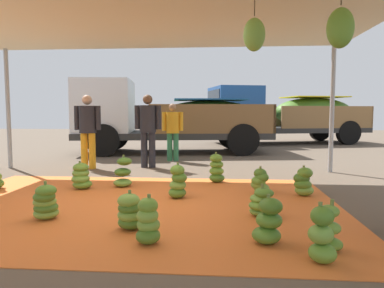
{
  "coord_description": "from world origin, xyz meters",
  "views": [
    {
      "loc": [
        1.34,
        -5.14,
        1.37
      ],
      "look_at": [
        0.78,
        1.69,
        0.76
      ],
      "focal_mm": 34.2,
      "sensor_mm": 36.0,
      "label": 1
    }
  ],
  "objects_px": {
    "banana_bunch_4": "(217,169)",
    "banana_bunch_12": "(130,212)",
    "banana_bunch_1": "(322,237)",
    "cargo_truck_far": "(283,114)",
    "cargo_truck_main": "(166,117)",
    "banana_bunch_7": "(261,203)",
    "banana_bunch_10": "(45,203)",
    "worker_2": "(173,128)",
    "banana_bunch_3": "(148,222)",
    "banana_bunch_6": "(260,182)",
    "banana_bunch_14": "(123,173)",
    "banana_bunch_0": "(268,222)",
    "banana_bunch_5": "(81,177)",
    "banana_bunch_11": "(330,230)",
    "worker_0": "(88,126)",
    "banana_bunch_2": "(303,182)",
    "worker_1": "(148,125)",
    "banana_bunch_13": "(178,183)"
  },
  "relations": [
    {
      "from": "banana_bunch_4",
      "to": "banana_bunch_12",
      "type": "distance_m",
      "value": 3.09
    },
    {
      "from": "banana_bunch_1",
      "to": "cargo_truck_far",
      "type": "height_order",
      "value": "cargo_truck_far"
    },
    {
      "from": "cargo_truck_main",
      "to": "banana_bunch_7",
      "type": "bearing_deg",
      "value": -72.09
    },
    {
      "from": "banana_bunch_1",
      "to": "banana_bunch_10",
      "type": "xyz_separation_m",
      "value": [
        -3.11,
        1.08,
        -0.03
      ]
    },
    {
      "from": "cargo_truck_main",
      "to": "worker_2",
      "type": "relative_size",
      "value": 4.12
    },
    {
      "from": "banana_bunch_3",
      "to": "banana_bunch_6",
      "type": "height_order",
      "value": "banana_bunch_3"
    },
    {
      "from": "banana_bunch_14",
      "to": "cargo_truck_far",
      "type": "height_order",
      "value": "cargo_truck_far"
    },
    {
      "from": "banana_bunch_6",
      "to": "banana_bunch_3",
      "type": "bearing_deg",
      "value": -119.86
    },
    {
      "from": "banana_bunch_7",
      "to": "banana_bunch_14",
      "type": "height_order",
      "value": "banana_bunch_14"
    },
    {
      "from": "banana_bunch_1",
      "to": "banana_bunch_10",
      "type": "bearing_deg",
      "value": 160.85
    },
    {
      "from": "banana_bunch_0",
      "to": "cargo_truck_far",
      "type": "bearing_deg",
      "value": 80.08
    },
    {
      "from": "banana_bunch_4",
      "to": "banana_bunch_5",
      "type": "xyz_separation_m",
      "value": [
        -2.37,
        -0.83,
        -0.04
      ]
    },
    {
      "from": "banana_bunch_11",
      "to": "worker_0",
      "type": "bearing_deg",
      "value": 131.0
    },
    {
      "from": "banana_bunch_2",
      "to": "banana_bunch_14",
      "type": "xyz_separation_m",
      "value": [
        -3.11,
        0.44,
        0.03
      ]
    },
    {
      "from": "banana_bunch_3",
      "to": "banana_bunch_7",
      "type": "xyz_separation_m",
      "value": [
        1.27,
        1.09,
        -0.05
      ]
    },
    {
      "from": "worker_2",
      "to": "banana_bunch_4",
      "type": "bearing_deg",
      "value": -67.3
    },
    {
      "from": "cargo_truck_main",
      "to": "worker_1",
      "type": "relative_size",
      "value": 3.69
    },
    {
      "from": "banana_bunch_10",
      "to": "banana_bunch_11",
      "type": "distance_m",
      "value": 3.37
    },
    {
      "from": "banana_bunch_5",
      "to": "banana_bunch_3",
      "type": "bearing_deg",
      "value": -56.05
    },
    {
      "from": "banana_bunch_10",
      "to": "banana_bunch_12",
      "type": "relative_size",
      "value": 1.07
    },
    {
      "from": "banana_bunch_4",
      "to": "cargo_truck_main",
      "type": "relative_size",
      "value": 0.09
    },
    {
      "from": "banana_bunch_12",
      "to": "banana_bunch_14",
      "type": "xyz_separation_m",
      "value": [
        -0.73,
        2.35,
        0.05
      ]
    },
    {
      "from": "banana_bunch_13",
      "to": "banana_bunch_14",
      "type": "xyz_separation_m",
      "value": [
        -1.09,
        0.78,
        -0.0
      ]
    },
    {
      "from": "banana_bunch_13",
      "to": "banana_bunch_14",
      "type": "height_order",
      "value": "banana_bunch_14"
    },
    {
      "from": "banana_bunch_6",
      "to": "worker_1",
      "type": "height_order",
      "value": "worker_1"
    },
    {
      "from": "cargo_truck_main",
      "to": "worker_0",
      "type": "distance_m",
      "value": 3.89
    },
    {
      "from": "worker_0",
      "to": "worker_2",
      "type": "distance_m",
      "value": 2.4
    },
    {
      "from": "banana_bunch_2",
      "to": "banana_bunch_12",
      "type": "distance_m",
      "value": 3.05
    },
    {
      "from": "banana_bunch_1",
      "to": "banana_bunch_0",
      "type": "bearing_deg",
      "value": 131.81
    },
    {
      "from": "banana_bunch_5",
      "to": "cargo_truck_main",
      "type": "bearing_deg",
      "value": 84.42
    },
    {
      "from": "banana_bunch_4",
      "to": "banana_bunch_12",
      "type": "xyz_separation_m",
      "value": [
        -0.95,
        -2.94,
        -0.06
      ]
    },
    {
      "from": "banana_bunch_12",
      "to": "cargo_truck_far",
      "type": "distance_m",
      "value": 12.63
    },
    {
      "from": "banana_bunch_10",
      "to": "cargo_truck_main",
      "type": "distance_m",
      "value": 7.87
    },
    {
      "from": "worker_0",
      "to": "banana_bunch_2",
      "type": "bearing_deg",
      "value": -29.1
    },
    {
      "from": "banana_bunch_4",
      "to": "worker_2",
      "type": "bearing_deg",
      "value": 112.7
    },
    {
      "from": "banana_bunch_0",
      "to": "banana_bunch_3",
      "type": "xyz_separation_m",
      "value": [
        -1.24,
        -0.1,
        0.0
      ]
    },
    {
      "from": "banana_bunch_1",
      "to": "banana_bunch_4",
      "type": "bearing_deg",
      "value": 104.96
    },
    {
      "from": "banana_bunch_14",
      "to": "banana_bunch_0",
      "type": "bearing_deg",
      "value": -49.81
    },
    {
      "from": "banana_bunch_6",
      "to": "banana_bunch_7",
      "type": "height_order",
      "value": "banana_bunch_6"
    },
    {
      "from": "banana_bunch_1",
      "to": "worker_1",
      "type": "bearing_deg",
      "value": 116.07
    },
    {
      "from": "banana_bunch_0",
      "to": "banana_bunch_7",
      "type": "relative_size",
      "value": 1.19
    },
    {
      "from": "banana_bunch_2",
      "to": "banana_bunch_13",
      "type": "bearing_deg",
      "value": -170.36
    },
    {
      "from": "banana_bunch_2",
      "to": "banana_bunch_3",
      "type": "relative_size",
      "value": 0.95
    },
    {
      "from": "banana_bunch_13",
      "to": "worker_1",
      "type": "distance_m",
      "value": 3.44
    },
    {
      "from": "banana_bunch_0",
      "to": "banana_bunch_13",
      "type": "height_order",
      "value": "banana_bunch_13"
    },
    {
      "from": "banana_bunch_1",
      "to": "banana_bunch_14",
      "type": "height_order",
      "value": "banana_bunch_14"
    },
    {
      "from": "banana_bunch_0",
      "to": "banana_bunch_13",
      "type": "bearing_deg",
      "value": 121.65
    },
    {
      "from": "banana_bunch_10",
      "to": "banana_bunch_14",
      "type": "relative_size",
      "value": 0.84
    },
    {
      "from": "banana_bunch_14",
      "to": "cargo_truck_far",
      "type": "bearing_deg",
      "value": 65.43
    },
    {
      "from": "banana_bunch_1",
      "to": "banana_bunch_14",
      "type": "relative_size",
      "value": 0.95
    }
  ]
}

